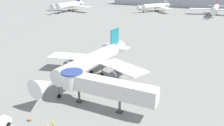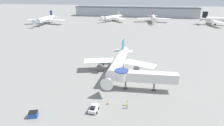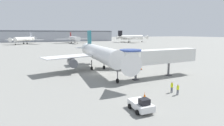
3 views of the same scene
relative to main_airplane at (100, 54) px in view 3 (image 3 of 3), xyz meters
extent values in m
plane|color=gray|center=(-2.02, -2.25, -4.20)|extent=(800.00, 800.00, 0.00)
cylinder|color=white|center=(-0.01, -0.66, 0.13)|extent=(4.00, 21.31, 3.61)
cone|color=white|center=(-0.27, -14.71, 0.13)|extent=(3.68, 4.04, 3.61)
cone|color=white|center=(0.21, 11.23, 0.13)|extent=(3.71, 5.48, 3.61)
cube|color=white|center=(-7.43, 1.85, -0.50)|extent=(12.25, 7.99, 0.22)
cube|color=white|center=(7.49, 1.57, -0.50)|extent=(12.29, 8.33, 0.22)
cube|color=#19707F|center=(0.20, 10.96, 3.38)|extent=(0.31, 3.99, 4.70)
cube|color=white|center=(0.21, 11.50, 0.76)|extent=(7.74, 2.93, 0.18)
cylinder|color=#565960|center=(-6.55, 0.66, -1.74)|extent=(2.06, 4.02, 1.99)
cylinder|color=#565960|center=(6.57, 0.41, -1.74)|extent=(2.06, 4.02, 1.99)
cylinder|color=#4C4C51|center=(-0.21, -11.13, -2.71)|extent=(0.18, 0.18, 2.08)
cylinder|color=black|center=(-0.21, -11.13, -3.75)|extent=(0.28, 0.90, 0.90)
cylinder|color=#4C4C51|center=(-1.59, 2.03, -2.71)|extent=(0.22, 0.22, 2.08)
cylinder|color=black|center=(-1.59, 2.03, -3.75)|extent=(0.42, 0.91, 0.90)
cylinder|color=#4C4C51|center=(1.66, 1.97, -2.71)|extent=(0.22, 0.22, 2.08)
cylinder|color=black|center=(1.66, 1.97, -3.75)|extent=(0.42, 0.91, 0.90)
cube|color=silver|center=(10.87, -9.80, 0.18)|extent=(16.34, 3.65, 2.80)
cylinder|color=silver|center=(2.79, -10.33, 0.18)|extent=(3.90, 3.90, 2.80)
cylinder|color=navy|center=(2.79, -10.33, 1.73)|extent=(4.10, 4.10, 0.30)
cylinder|color=#56565B|center=(4.08, -10.24, -2.71)|extent=(0.44, 0.44, 2.98)
cube|color=#333338|center=(4.08, -10.24, -4.14)|extent=(1.10, 1.10, 0.12)
cylinder|color=#56565B|center=(12.49, -9.69, -2.71)|extent=(0.44, 0.44, 2.98)
cube|color=#333338|center=(12.49, -9.69, -4.14)|extent=(1.10, 1.10, 0.12)
cube|color=silver|center=(-2.19, -22.73, -3.53)|extent=(1.90, 3.37, 0.74)
cube|color=black|center=(-2.18, -23.49, -2.82)|extent=(1.13, 0.95, 0.67)
cylinder|color=black|center=(-3.13, -23.67, -3.90)|extent=(0.30, 0.61, 0.61)
cylinder|color=black|center=(-1.23, -23.64, -3.90)|extent=(0.30, 0.61, 0.61)
cylinder|color=black|center=(-3.15, -21.82, -3.90)|extent=(0.30, 0.61, 0.61)
cylinder|color=black|center=(-1.25, -21.80, -3.90)|extent=(0.30, 0.61, 0.61)
cube|color=black|center=(0.55, -19.26, -4.18)|extent=(0.50, 0.50, 0.04)
cone|color=orange|center=(0.55, -19.26, -3.77)|extent=(0.35, 0.35, 0.79)
cylinder|color=white|center=(0.55, -19.26, -3.67)|extent=(0.19, 0.19, 0.09)
cube|color=black|center=(10.16, -2.23, -4.18)|extent=(0.51, 0.51, 0.04)
cone|color=orange|center=(10.16, -2.23, -3.76)|extent=(0.35, 0.35, 0.79)
cylinder|color=white|center=(10.16, -2.23, -3.67)|extent=(0.19, 0.19, 0.10)
cylinder|color=#1E2338|center=(5.70, -20.03, -3.80)|extent=(0.12, 0.12, 0.79)
cylinder|color=#1E2338|center=(5.78, -20.17, -3.80)|extent=(0.12, 0.12, 0.79)
cube|color=#D1E019|center=(5.74, -20.10, -3.10)|extent=(0.31, 0.36, 0.63)
sphere|color=tan|center=(5.74, -20.10, -2.68)|extent=(0.21, 0.21, 0.21)
cylinder|color=#1E2338|center=(5.58, -18.85, -3.79)|extent=(0.12, 0.12, 0.82)
cylinder|color=#1E2338|center=(5.66, -19.00, -3.79)|extent=(0.12, 0.12, 0.82)
cube|color=#D1E019|center=(5.62, -18.92, -3.05)|extent=(0.32, 0.38, 0.65)
sphere|color=tan|center=(5.62, -18.92, -2.61)|extent=(0.22, 0.22, 0.22)
cylinder|color=white|center=(-27.94, 125.23, 0.14)|extent=(13.23, 19.81, 3.52)
cone|color=white|center=(-34.66, 113.27, 0.14)|extent=(4.97, 5.10, 3.52)
cone|color=white|center=(-22.25, 135.35, 0.14)|extent=(5.66, 6.33, 3.52)
cube|color=white|center=(-34.49, 132.26, -0.48)|extent=(15.44, 7.60, 0.22)
cube|color=white|center=(-18.52, 123.29, -0.48)|extent=(13.54, 14.11, 0.22)
cube|color=slate|center=(-22.38, 135.12, 3.31)|extent=(2.11, 3.51, 4.58)
cube|color=white|center=(-22.12, 135.58, 0.75)|extent=(10.10, 7.30, 0.18)
cylinder|color=#4C4C51|center=(-32.94, 116.32, -2.64)|extent=(0.18, 0.18, 2.03)
cylinder|color=black|center=(-32.94, 116.32, -3.65)|extent=(0.77, 1.09, 1.10)
cylinder|color=#4C4C51|center=(-28.05, 128.27, -2.64)|extent=(0.22, 0.22, 2.03)
cylinder|color=black|center=(-28.05, 128.27, -3.65)|extent=(0.89, 1.15, 1.10)
cylinder|color=#4C4C51|center=(-25.28, 126.72, -2.64)|extent=(0.22, 0.22, 2.03)
cylinder|color=black|center=(-25.28, 126.72, -3.65)|extent=(0.89, 1.15, 1.10)
cylinder|color=white|center=(73.21, 122.09, 0.98)|extent=(23.49, 6.35, 4.30)
cone|color=white|center=(88.84, 120.70, 0.98)|extent=(5.10, 4.71, 4.30)
cone|color=white|center=(60.16, 123.26, 0.98)|extent=(6.81, 4.86, 4.30)
cube|color=white|center=(69.13, 112.24, 0.22)|extent=(8.95, 16.88, 0.22)
cube|color=white|center=(70.94, 132.52, 0.22)|extent=(11.36, 16.93, 0.22)
cube|color=black|center=(60.48, 123.23, 4.85)|extent=(4.47, 0.64, 5.60)
cube|color=white|center=(59.83, 123.29, 1.73)|extent=(4.09, 11.16, 0.18)
cylinder|color=#4C4C51|center=(84.74, 121.06, -2.41)|extent=(0.18, 0.18, 2.47)
cylinder|color=black|center=(84.74, 121.06, -3.65)|extent=(1.12, 0.36, 1.10)
cylinder|color=#4C4C51|center=(70.15, 120.42, -2.41)|extent=(0.22, 0.22, 2.47)
cylinder|color=black|center=(70.15, 120.42, -3.65)|extent=(1.13, 0.50, 1.10)
cylinder|color=#4C4C51|center=(70.49, 124.28, -2.41)|extent=(0.22, 0.22, 2.47)
cylinder|color=black|center=(70.49, 124.28, -3.65)|extent=(1.13, 0.50, 1.10)
cylinder|color=white|center=(14.44, 126.05, 0.32)|extent=(4.97, 27.37, 3.70)
cone|color=white|center=(15.24, 108.94, 0.32)|extent=(3.88, 4.23, 3.70)
cone|color=white|center=(13.74, 140.94, 0.32)|extent=(3.95, 5.71, 3.70)
cube|color=white|center=(5.08, 128.69, -0.32)|extent=(15.88, 10.73, 0.22)
cube|color=white|center=(23.51, 129.56, -0.32)|extent=(15.79, 9.58, 0.22)
cube|color=#B21E1E|center=(13.75, 140.66, 3.65)|extent=(0.46, 4.79, 4.80)
cube|color=white|center=(13.73, 141.22, 0.97)|extent=(10.18, 3.82, 0.18)
cylinder|color=#4C4C51|center=(15.05, 113.01, -2.59)|extent=(0.18, 0.18, 2.12)
cylinder|color=black|center=(15.05, 113.01, -3.65)|extent=(0.31, 1.11, 1.10)
cylinder|color=#4C4C51|center=(12.62, 129.37, -2.59)|extent=(0.22, 0.22, 2.12)
cylinder|color=black|center=(12.62, 129.37, -3.65)|extent=(0.45, 1.12, 1.10)
cylinder|color=#4C4C51|center=(15.94, 129.53, -2.59)|extent=(0.22, 0.22, 2.12)
cylinder|color=black|center=(15.94, 129.53, -3.65)|extent=(0.45, 1.12, 1.10)
cube|color=#999EA8|center=(-8.13, 172.75, 1.30)|extent=(150.02, 19.02, 11.00)
cube|color=#4C515B|center=(-8.13, 172.75, 7.40)|extent=(150.02, 19.40, 1.20)
camera|label=1|loc=(27.50, -39.16, 17.39)|focal=35.00mm
camera|label=2|loc=(9.38, -56.90, 22.77)|focal=28.00mm
camera|label=3|loc=(-12.58, -39.77, 4.89)|focal=28.00mm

